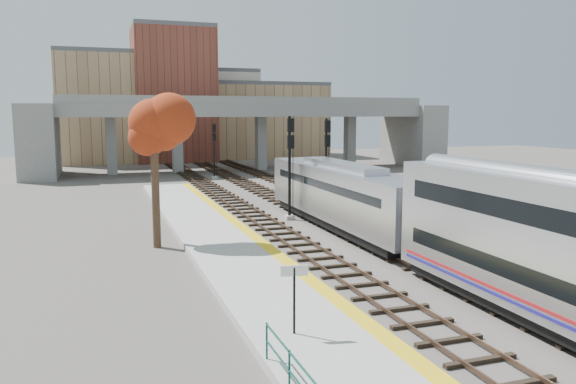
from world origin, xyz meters
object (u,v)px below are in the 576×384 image
object	(u,v)px
signal_mast_far	(214,153)
car_a	(359,184)
signal_mast_near	(290,168)
car_c	(383,173)
car_b	(377,179)
tree	(153,126)
signal_mast_mid	(326,165)
locomotive	(341,194)

from	to	relation	value
signal_mast_far	car_a	xyz separation A→B (m)	(11.19, -14.36, -2.30)
signal_mast_near	car_c	world-z (taller)	signal_mast_near
signal_mast_near	car_c	size ratio (longest dim) A/B	1.85
signal_mast_far	car_c	bearing A→B (deg)	-18.54
car_a	car_b	xyz separation A→B (m)	(4.09, 4.02, -0.10)
signal_mast_far	car_b	bearing A→B (deg)	-34.08
signal_mast_near	tree	xyz separation A→B (m)	(-9.71, -5.36, 3.11)
signal_mast_mid	signal_mast_far	size ratio (longest dim) A/B	1.12
car_a	tree	bearing A→B (deg)	-159.98
car_c	signal_mast_near	bearing A→B (deg)	-137.75
locomotive	car_b	distance (m)	23.98
car_c	tree	bearing A→B (deg)	-143.18
car_a	car_c	distance (m)	10.86
locomotive	car_a	distance (m)	18.42
locomotive	signal_mast_near	world-z (taller)	signal_mast_near
car_a	signal_mast_mid	bearing A→B (deg)	-148.78
signal_mast_mid	locomotive	bearing A→B (deg)	-105.34
signal_mast_mid	car_c	xyz separation A→B (m)	(14.18, 16.88, -2.89)
signal_mast_far	car_a	size ratio (longest dim) A/B	1.65
signal_mast_near	car_c	bearing A→B (deg)	47.68
locomotive	car_c	distance (m)	29.13
car_b	car_a	bearing A→B (deg)	-129.77
tree	car_a	distance (m)	27.74
signal_mast_near	car_a	distance (m)	16.56
car_a	locomotive	bearing A→B (deg)	-139.13
locomotive	signal_mast_mid	size ratio (longest dim) A/B	2.70
signal_mast_near	car_c	distance (m)	27.31
car_b	car_c	distance (m)	5.16
signal_mast_far	car_b	size ratio (longest dim) A/B	1.87
locomotive	signal_mast_near	distance (m)	4.80
signal_mast_mid	car_a	world-z (taller)	signal_mast_mid
tree	car_a	size ratio (longest dim) A/B	2.38
car_a	signal_mast_near	bearing A→B (deg)	-152.81
locomotive	signal_mast_far	world-z (taller)	signal_mast_far
signal_mast_far	car_c	xyz separation A→B (m)	(18.28, -6.13, -2.38)
signal_mast_near	car_a	size ratio (longest dim) A/B	1.89
locomotive	signal_mast_mid	world-z (taller)	signal_mast_mid
tree	car_c	size ratio (longest dim) A/B	2.31
signal_mast_near	locomotive	bearing A→B (deg)	-62.86
signal_mast_mid	car_c	bearing A→B (deg)	49.97
locomotive	car_c	xyz separation A→B (m)	(16.18, 24.17, -1.67)
tree	car_b	distance (m)	33.36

